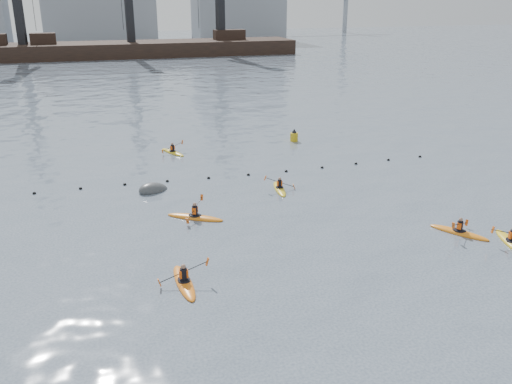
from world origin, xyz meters
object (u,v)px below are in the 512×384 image
at_px(kayaker_0, 184,282).
at_px(kayaker_5, 173,152).
at_px(kayaker_1, 512,242).
at_px(kayaker_3, 280,188).
at_px(kayaker_2, 195,217).
at_px(kayaker_4, 459,232).
at_px(mooring_buoy, 154,191).
at_px(nav_buoy, 294,137).

relative_size(kayaker_0, kayaker_5, 1.14).
distance_m(kayaker_1, kayaker_3, 14.98).
distance_m(kayaker_1, kayaker_5, 27.60).
distance_m(kayaker_3, kayaker_5, 12.75).
distance_m(kayaker_2, kayaker_4, 15.31).
bearing_deg(kayaker_5, kayaker_0, -121.98).
bearing_deg(kayaker_3, kayaker_0, -119.41).
bearing_deg(mooring_buoy, kayaker_0, -90.86).
distance_m(kayaker_1, nav_buoy, 24.28).
distance_m(kayaker_0, mooring_buoy, 13.32).
height_order(kayaker_4, nav_buoy, nav_buoy).
relative_size(kayaker_0, mooring_buoy, 1.58).
xyz_separation_m(kayaker_0, kayaker_1, (17.69, -0.91, -0.00)).
bearing_deg(kayaker_4, kayaker_2, -58.01).
height_order(kayaker_5, nav_buoy, nav_buoy).
bearing_deg(mooring_buoy, kayaker_4, -38.02).
bearing_deg(nav_buoy, kayaker_1, -81.82).
bearing_deg(nav_buoy, kayaker_5, -176.37).
relative_size(kayaker_5, nav_buoy, 2.39).
xyz_separation_m(kayaker_3, nav_buoy, (5.67, 12.15, 0.30)).
xyz_separation_m(kayaker_1, nav_buoy, (-3.45, 24.03, 0.29)).
xyz_separation_m(kayaker_1, mooring_buoy, (-17.49, 14.23, -0.11)).
relative_size(kayaker_1, kayaker_5, 1.15).
bearing_deg(nav_buoy, kayaker_3, -115.02).
bearing_deg(kayaker_5, kayaker_2, -118.13).
bearing_deg(kayaker_2, kayaker_5, 29.77).
distance_m(kayaker_1, mooring_buoy, 22.55).
distance_m(kayaker_0, nav_buoy, 27.16).
xyz_separation_m(kayaker_2, nav_buoy, (12.24, 15.50, 0.29)).
bearing_deg(kayaker_5, nav_buoy, -20.93).
relative_size(kayaker_4, kayaker_5, 1.02).
bearing_deg(kayaker_0, nav_buoy, 56.12).
height_order(kayaker_0, kayaker_5, kayaker_0).
distance_m(kayaker_0, kayaker_4, 15.87).
distance_m(kayaker_3, kayaker_4, 12.27).
bearing_deg(kayaker_2, kayaker_4, -81.94).
bearing_deg(kayaker_0, kayaker_3, 49.77).
xyz_separation_m(kayaker_2, kayaker_4, (13.84, -6.54, -0.01)).
distance_m(kayaker_3, nav_buoy, 13.41).
relative_size(kayaker_4, nav_buoy, 2.45).
bearing_deg(kayaker_4, kayaker_0, -28.79).
xyz_separation_m(kayaker_1, kayaker_4, (-1.85, 2.00, -0.01)).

